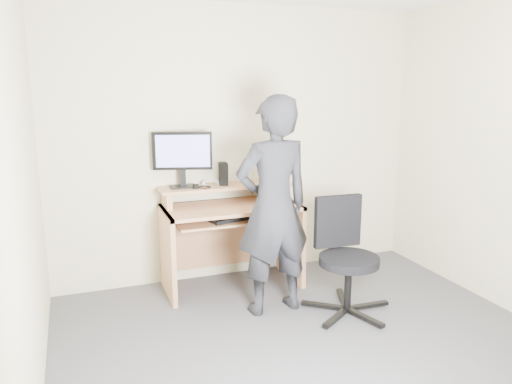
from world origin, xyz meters
TOP-DOWN VIEW (x-y plane):
  - ground at (0.00, 0.00)m, footprint 3.50×3.50m
  - back_wall at (0.00, 1.75)m, footprint 3.50×0.02m
  - desk at (-0.20, 1.53)m, footprint 1.20×0.60m
  - monitor at (-0.59, 1.62)m, footprint 0.51×0.18m
  - external_drive at (-0.22, 1.61)m, footprint 0.09×0.14m
  - travel_mug at (0.00, 1.61)m, footprint 0.09×0.09m
  - smartphone at (0.17, 1.57)m, footprint 0.07×0.13m
  - charger at (-0.49, 1.54)m, footprint 0.05×0.04m
  - headphones at (-0.32, 1.67)m, footprint 0.20×0.20m
  - keyboard at (-0.20, 1.36)m, footprint 0.49×0.29m
  - mouse at (0.19, 1.35)m, footprint 0.11×0.08m
  - office_chair at (0.50, 0.66)m, footprint 0.69×0.72m
  - person at (-0.04, 0.86)m, footprint 0.67×0.47m

SIDE VIEW (x-z plane):
  - ground at x=0.00m, z-range 0.00..0.00m
  - office_chair at x=0.50m, z-range 0.04..0.94m
  - desk at x=-0.20m, z-range 0.09..1.00m
  - keyboard at x=-0.20m, z-range 0.65..0.68m
  - mouse at x=0.19m, z-range 0.75..0.79m
  - person at x=-0.04m, z-range 0.00..1.73m
  - smartphone at x=0.17m, z-range 0.91..0.92m
  - headphones at x=-0.32m, z-range 0.89..0.95m
  - charger at x=-0.49m, z-range 0.91..0.94m
  - travel_mug at x=0.00m, z-range 0.91..1.08m
  - external_drive at x=-0.22m, z-range 0.91..1.11m
  - monitor at x=-0.59m, z-range 0.96..1.45m
  - back_wall at x=0.00m, z-range 0.00..2.50m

